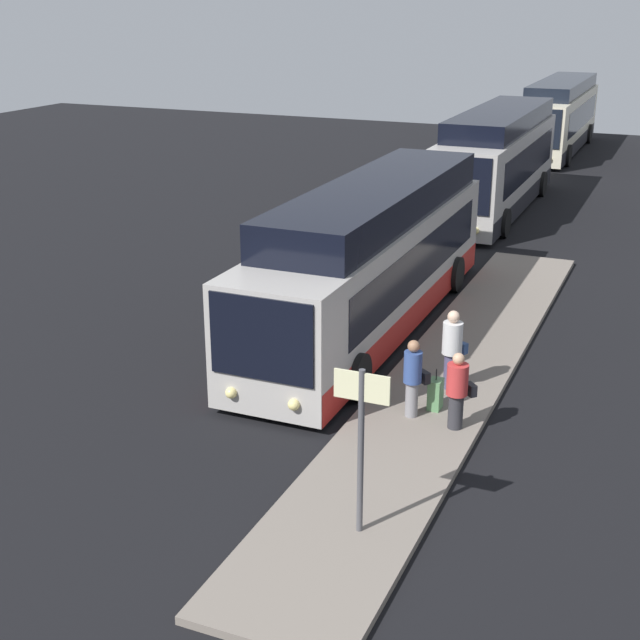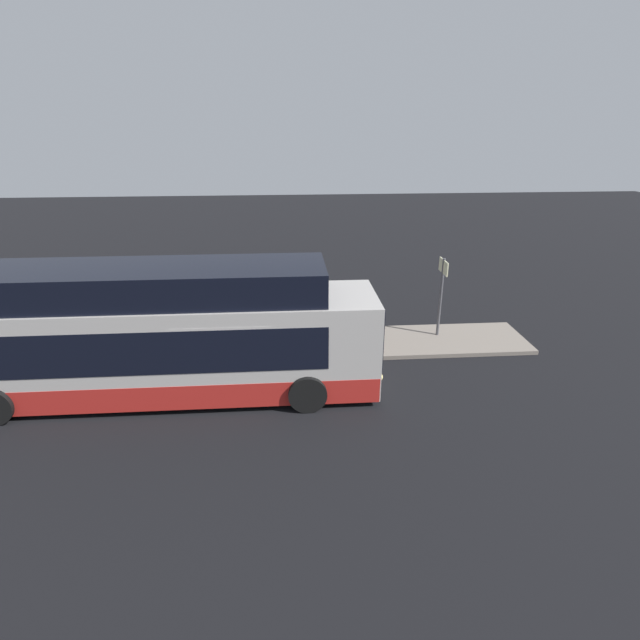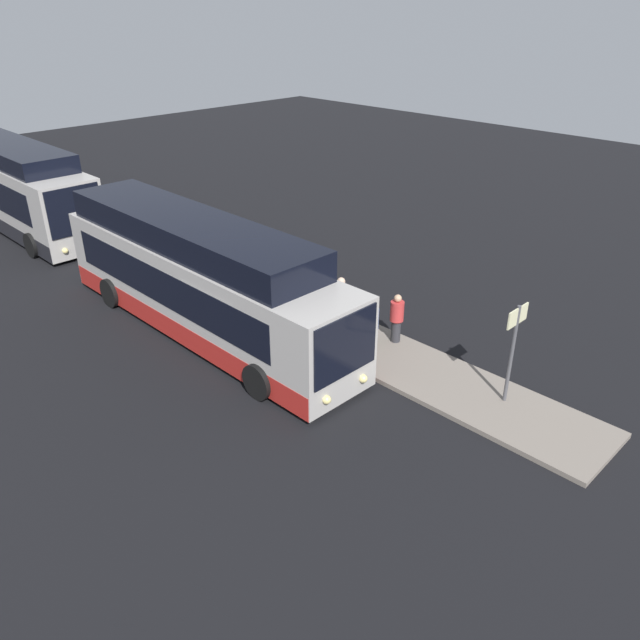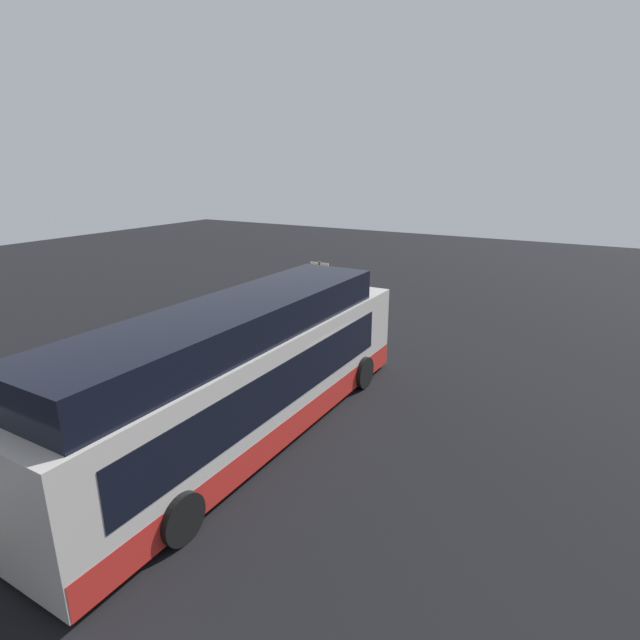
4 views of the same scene
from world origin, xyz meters
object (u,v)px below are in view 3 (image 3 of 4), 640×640
passenger_with_bags (397,317)px  passenger_waiting (372,324)px  suitcase (367,331)px  sign_post (514,341)px  bus_second (17,190)px  passenger_boarding (341,301)px  bus_lead (200,282)px

passenger_with_bags → passenger_waiting: bearing=-144.5°
suitcase → sign_post: bearing=1.7°
passenger_waiting → bus_second: bearing=135.2°
bus_second → passenger_boarding: size_ratio=6.60×
passenger_waiting → passenger_with_bags: size_ratio=1.03×
passenger_waiting → bus_lead: bearing=156.0°
passenger_boarding → passenger_with_bags: (1.80, 0.60, -0.11)m
suitcase → passenger_boarding: bearing=179.3°
suitcase → sign_post: (4.77, 0.14, 1.49)m
suitcase → passenger_waiting: bearing=-34.6°
passenger_boarding → passenger_waiting: size_ratio=1.08×
bus_lead → passenger_waiting: bearing=28.7°
passenger_boarding → passenger_with_bags: size_ratio=1.12×
bus_lead → bus_second: bus_second is taller
bus_lead → suitcase: bus_lead is taller
bus_second → passenger_with_bags: 19.81m
bus_second → suitcase: bus_second is taller
passenger_boarding → passenger_waiting: 1.68m
bus_lead → passenger_boarding: (3.26, 3.04, -0.59)m
passenger_with_bags → sign_post: sign_post is taller
sign_post → bus_lead: bearing=-161.0°
bus_lead → passenger_boarding: size_ratio=7.02×
passenger_waiting → sign_post: bearing=-46.3°
passenger_boarding → passenger_waiting: bearing=-77.1°
bus_lead → passenger_waiting: 5.63m
bus_second → passenger_with_bags: bearing=10.6°
passenger_waiting → suitcase: 0.82m
bus_second → passenger_waiting: bearing=7.9°
bus_second → suitcase: size_ratio=13.20×
suitcase → passenger_with_bags: bearing=43.0°
bus_second → passenger_waiting: size_ratio=7.14×
suitcase → sign_post: size_ratio=0.32×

